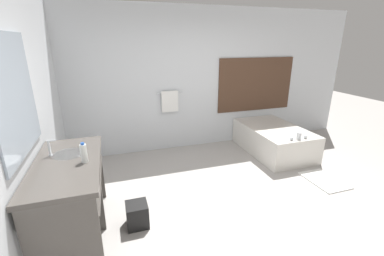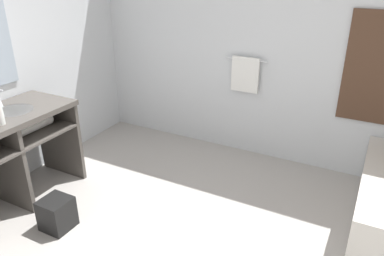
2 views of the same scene
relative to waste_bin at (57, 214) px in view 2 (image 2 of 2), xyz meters
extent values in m
cube|color=silver|center=(1.21, 2.18, 1.21)|extent=(7.40, 0.06, 2.70)
cylinder|color=silver|center=(0.91, 2.11, 1.01)|extent=(0.50, 0.02, 0.02)
cube|color=white|center=(0.91, 2.10, 0.84)|extent=(0.32, 0.04, 0.40)
cube|color=#4C4742|center=(-0.66, 0.05, 0.50)|extent=(0.62, 1.32, 0.02)
cylinder|color=white|center=(-0.66, 0.26, 0.71)|extent=(0.34, 0.34, 0.11)
cube|color=#4C4742|center=(-0.66, 0.05, 0.28)|extent=(0.60, 0.04, 0.85)
cube|color=#4C4742|center=(-0.66, 0.73, 0.28)|extent=(0.60, 0.04, 0.85)
cylinder|color=white|center=(-0.61, 0.40, 0.57)|extent=(0.13, 0.38, 0.13)
cylinder|color=silver|center=(-0.83, 0.26, 0.77)|extent=(0.04, 0.04, 0.02)
cube|color=silver|center=(-0.79, 0.26, 0.93)|extent=(0.07, 0.01, 0.01)
cube|color=black|center=(0.00, 0.00, 0.00)|extent=(0.25, 0.25, 0.29)
camera|label=1|loc=(-0.16, -2.59, 1.93)|focal=24.00mm
camera|label=2|loc=(2.29, -1.81, 2.03)|focal=35.00mm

